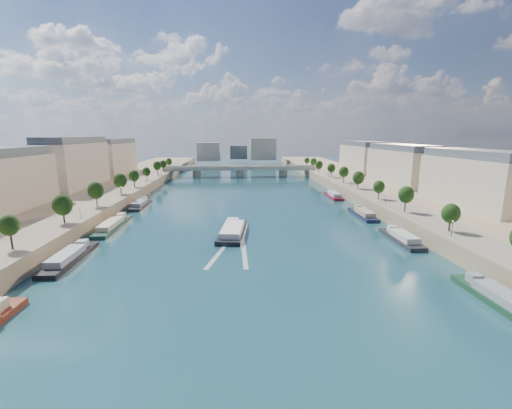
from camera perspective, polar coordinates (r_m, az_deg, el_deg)
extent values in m
plane|color=#0C2738|center=(141.19, -1.89, -1.14)|extent=(700.00, 700.00, 0.00)
cube|color=#9E8460|center=(156.33, -29.30, -0.45)|extent=(44.00, 520.00, 5.00)
cube|color=#9E8460|center=(159.67, 24.90, 0.19)|extent=(44.00, 520.00, 5.00)
cube|color=gray|center=(149.91, -24.24, 0.55)|extent=(14.00, 520.00, 0.10)
cube|color=gray|center=(152.67, 20.02, 1.06)|extent=(14.00, 520.00, 0.10)
cylinder|color=#382B1E|center=(97.83, -35.10, -4.95)|extent=(0.50, 0.50, 3.82)
ellipsoid|color=black|center=(97.00, -35.35, -2.91)|extent=(4.80, 4.80, 5.52)
cylinder|color=#382B1E|center=(118.19, -29.12, -1.74)|extent=(0.50, 0.50, 3.82)
ellipsoid|color=black|center=(117.50, -29.30, -0.03)|extent=(4.80, 4.80, 5.52)
cylinder|color=#382B1E|center=(139.71, -24.96, 0.52)|extent=(0.50, 0.50, 3.82)
ellipsoid|color=black|center=(139.12, -25.08, 1.97)|extent=(4.80, 4.80, 5.52)
cylinder|color=#382B1E|center=(161.93, -21.91, 2.17)|extent=(0.50, 0.50, 3.82)
ellipsoid|color=black|center=(161.42, -22.01, 3.42)|extent=(4.80, 4.80, 5.52)
cylinder|color=#382B1E|center=(184.59, -19.61, 3.41)|extent=(0.50, 0.50, 3.82)
ellipsoid|color=black|center=(184.15, -19.68, 4.51)|extent=(4.80, 4.80, 5.52)
cylinder|color=#382B1E|center=(207.56, -17.81, 4.37)|extent=(0.50, 0.50, 3.82)
ellipsoid|color=black|center=(207.16, -17.87, 5.36)|extent=(4.80, 4.80, 5.52)
cylinder|color=#382B1E|center=(230.73, -16.36, 5.14)|extent=(0.50, 0.50, 3.82)
ellipsoid|color=black|center=(230.38, -16.41, 6.03)|extent=(4.80, 4.80, 5.52)
cylinder|color=#382B1E|center=(254.06, -15.18, 5.77)|extent=(0.50, 0.50, 3.82)
ellipsoid|color=black|center=(253.74, -15.22, 6.57)|extent=(4.80, 4.80, 5.52)
cylinder|color=#382B1E|center=(277.50, -14.19, 6.29)|extent=(0.50, 0.50, 3.82)
ellipsoid|color=black|center=(277.21, -14.23, 7.02)|extent=(4.80, 4.80, 5.52)
cylinder|color=#382B1E|center=(108.23, 29.53, -2.90)|extent=(0.50, 0.50, 3.82)
ellipsoid|color=black|center=(107.48, 29.72, -1.04)|extent=(4.80, 4.80, 5.52)
cylinder|color=#382B1E|center=(128.44, 23.80, -0.28)|extent=(0.50, 0.50, 3.82)
ellipsoid|color=black|center=(127.80, 23.93, 1.30)|extent=(4.80, 4.80, 5.52)
cylinder|color=#382B1E|center=(149.77, 19.66, 1.62)|extent=(0.50, 0.50, 3.82)
ellipsoid|color=black|center=(149.22, 19.76, 2.98)|extent=(4.80, 4.80, 5.52)
cylinder|color=#382B1E|center=(171.80, 16.57, 3.03)|extent=(0.50, 0.50, 3.82)
ellipsoid|color=black|center=(171.33, 16.64, 4.22)|extent=(4.80, 4.80, 5.52)
cylinder|color=#382B1E|center=(194.30, 14.18, 4.11)|extent=(0.50, 0.50, 3.82)
ellipsoid|color=black|center=(193.88, 14.23, 5.16)|extent=(4.80, 4.80, 5.52)
cylinder|color=#382B1E|center=(217.12, 12.29, 4.96)|extent=(0.50, 0.50, 3.82)
ellipsoid|color=black|center=(216.75, 12.33, 5.91)|extent=(4.80, 4.80, 5.52)
cylinder|color=#382B1E|center=(240.18, 10.75, 5.65)|extent=(0.50, 0.50, 3.82)
ellipsoid|color=black|center=(239.84, 10.78, 6.50)|extent=(4.80, 4.80, 5.52)
cylinder|color=#382B1E|center=(263.40, 9.48, 6.21)|extent=(0.50, 0.50, 3.82)
ellipsoid|color=black|center=(263.09, 9.51, 6.99)|extent=(4.80, 4.80, 5.52)
cylinder|color=#382B1E|center=(286.75, 8.42, 6.68)|extent=(0.50, 0.50, 3.82)
ellipsoid|color=black|center=(286.46, 8.44, 7.39)|extent=(4.80, 4.80, 5.52)
cylinder|color=black|center=(120.66, -27.25, -1.26)|extent=(0.14, 0.14, 4.00)
sphere|color=#FFE5B2|center=(120.25, -27.35, -0.29)|extent=(0.36, 0.36, 0.36)
cylinder|color=black|center=(157.38, -21.50, 1.98)|extent=(0.14, 0.14, 4.00)
sphere|color=#FFE5B2|center=(157.07, -21.56, 2.73)|extent=(0.36, 0.36, 0.36)
cylinder|color=black|center=(195.39, -17.95, 3.97)|extent=(0.14, 0.14, 4.00)
sphere|color=#FFE5B2|center=(195.14, -17.99, 4.58)|extent=(0.36, 0.36, 0.36)
cylinder|color=black|center=(234.07, -15.55, 5.30)|extent=(0.14, 0.14, 4.00)
sphere|color=#FFE5B2|center=(233.86, -15.58, 5.81)|extent=(0.36, 0.36, 0.36)
cylinder|color=black|center=(102.82, 29.85, -3.59)|extent=(0.14, 0.14, 4.00)
sphere|color=#FFE5B2|center=(102.34, 29.97, -2.45)|extent=(0.36, 0.36, 0.36)
cylinder|color=black|center=(137.05, 20.80, 0.69)|extent=(0.14, 0.14, 4.00)
sphere|color=#FFE5B2|center=(136.69, 20.86, 1.56)|extent=(0.36, 0.36, 0.36)
cylinder|color=black|center=(173.76, 15.46, 3.21)|extent=(0.14, 0.14, 4.00)
sphere|color=#FFE5B2|center=(173.47, 15.50, 3.90)|extent=(0.36, 0.36, 0.36)
cylinder|color=black|center=(211.66, 12.00, 4.83)|extent=(0.14, 0.14, 4.00)
sphere|color=#FFE5B2|center=(211.43, 12.02, 5.40)|extent=(0.36, 0.36, 0.36)
cylinder|color=black|center=(250.22, 9.58, 5.95)|extent=(0.14, 0.14, 4.00)
sphere|color=#FFE5B2|center=(250.02, 9.60, 6.42)|extent=(0.36, 0.36, 0.36)
cube|color=#C1AE95|center=(196.94, -27.98, 5.57)|extent=(16.00, 52.00, 20.00)
cube|color=#474C54|center=(196.32, -28.31, 8.94)|extent=(14.72, 50.44, 3.20)
cube|color=#C1AE95|center=(250.74, -22.56, 7.07)|extent=(16.00, 52.00, 20.00)
cube|color=#474C54|center=(250.25, -22.77, 9.71)|extent=(14.72, 50.44, 3.20)
cube|color=#C1AE95|center=(150.59, 32.72, 3.61)|extent=(16.00, 52.00, 20.00)
cube|color=#474C54|center=(149.77, 33.21, 8.00)|extent=(14.72, 50.44, 3.20)
cube|color=#C1AE95|center=(200.08, 23.00, 6.09)|extent=(16.00, 52.00, 20.00)
cube|color=#474C54|center=(199.47, 23.26, 9.40)|extent=(14.72, 50.44, 3.20)
cube|color=#C1AE95|center=(253.21, 17.20, 7.47)|extent=(16.00, 52.00, 20.00)
cube|color=#474C54|center=(252.73, 17.36, 10.09)|extent=(14.72, 50.44, 3.20)
cube|color=#C1AE95|center=(349.05, -7.87, 8.73)|extent=(22.00, 18.00, 18.00)
cube|color=#C1AE95|center=(359.09, 1.14, 9.24)|extent=(26.00, 20.00, 22.00)
cube|color=#474C54|center=(373.14, -2.92, 8.70)|extent=(18.00, 16.00, 14.00)
cube|color=#C1B79E|center=(255.20, -2.63, 6.02)|extent=(112.00, 11.00, 2.20)
cube|color=#C1B79E|center=(250.08, -2.62, 6.25)|extent=(112.00, 0.80, 0.90)
cube|color=#C1B79E|center=(260.03, -2.65, 6.46)|extent=(112.00, 0.80, 0.90)
cylinder|color=#C1B79E|center=(257.13, -9.80, 5.08)|extent=(6.40, 6.40, 5.00)
cylinder|color=#C1B79E|center=(255.59, -2.63, 5.20)|extent=(6.40, 6.40, 5.00)
cylinder|color=#C1B79E|center=(258.04, 4.53, 5.24)|extent=(6.40, 6.40, 5.00)
cube|color=#C1B79E|center=(260.10, -14.20, 4.97)|extent=(6.00, 12.00, 5.00)
cube|color=#C1B79E|center=(261.56, 8.89, 5.22)|extent=(6.00, 12.00, 5.00)
cube|color=black|center=(110.24, -3.92, -4.67)|extent=(10.26, 26.70, 1.86)
cube|color=white|center=(107.75, -3.94, -4.08)|extent=(7.93, 17.49, 1.67)
cube|color=white|center=(117.29, -3.90, -2.74)|extent=(4.04, 3.52, 1.80)
cube|color=silver|center=(94.24, -5.95, -7.78)|extent=(7.16, 25.58, 0.04)
cube|color=silver|center=(94.17, -2.02, -7.74)|extent=(1.50, 26.01, 0.04)
cube|color=black|center=(99.03, -28.54, -8.05)|extent=(5.00, 24.47, 1.80)
cube|color=#A6A9B2|center=(96.84, -29.12, -7.47)|extent=(4.10, 13.46, 1.60)
cube|color=#A6A9B2|center=(104.83, -26.96, -5.81)|extent=(2.50, 2.94, 1.80)
cube|color=#194033|center=(126.56, -22.68, -3.43)|extent=(5.00, 28.65, 1.80)
cube|color=beige|center=(124.06, -23.09, -2.94)|extent=(4.10, 15.76, 1.60)
cube|color=beige|center=(134.03, -21.56, -1.74)|extent=(2.50, 3.44, 1.80)
cube|color=#292A2C|center=(158.55, -18.69, -0.22)|extent=(5.00, 22.16, 1.80)
cube|color=gray|center=(156.55, -18.89, 0.25)|extent=(4.10, 12.19, 1.60)
cube|color=gray|center=(164.51, -18.13, 0.87)|extent=(2.50, 2.66, 1.80)
cube|color=#1A4228|center=(81.73, 34.92, -12.85)|extent=(5.00, 19.60, 1.80)
cube|color=gray|center=(79.99, 35.76, -12.14)|extent=(4.10, 10.78, 1.60)
cube|color=gray|center=(85.33, 32.62, -10.27)|extent=(2.50, 2.35, 1.80)
cube|color=#28282B|center=(111.31, 23.03, -5.46)|extent=(5.00, 20.67, 1.80)
cube|color=silver|center=(109.44, 23.48, -4.85)|extent=(4.10, 11.37, 1.60)
cube|color=silver|center=(116.18, 21.76, -3.74)|extent=(2.50, 2.48, 1.80)
cube|color=#1A2039|center=(138.80, 17.39, -1.78)|extent=(5.00, 20.95, 1.80)
cube|color=#BAA78B|center=(136.90, 17.68, -1.24)|extent=(4.10, 11.52, 1.60)
cube|color=#BAA78B|center=(144.15, 16.56, -0.50)|extent=(2.50, 2.51, 1.80)
cube|color=maroon|center=(176.31, 12.79, 1.26)|extent=(5.00, 19.72, 1.80)
cube|color=silver|center=(174.53, 12.96, 1.71)|extent=(4.10, 10.85, 1.60)
cube|color=silver|center=(181.61, 12.31, 2.16)|extent=(2.50, 2.37, 1.80)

